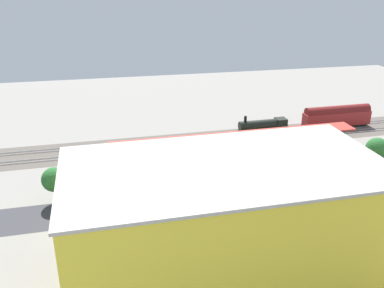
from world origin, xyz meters
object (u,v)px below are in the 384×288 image
at_px(street_tree_1, 54,180).
at_px(street_tree_4, 190,160).
at_px(box_truck_0, 200,207).
at_px(street_tree_0, 377,149).
at_px(parked_car_7, 116,214).
at_px(box_truck_1, 269,197).
at_px(locomotive, 265,126).
at_px(parked_car_0, 362,187).
at_px(street_tree_2, 310,147).
at_px(street_tree_5, 284,150).
at_px(parked_car_2, 298,194).
at_px(platform_canopy_near, 236,136).
at_px(construction_building, 224,222).
at_px(parked_car_3, 266,198).
at_px(parked_car_4, 229,199).
at_px(parked_car_5, 191,205).
at_px(passenger_coach, 337,116).
at_px(street_tree_3, 133,166).
at_px(traffic_light, 117,176).
at_px(parked_car_6, 155,209).
at_px(parked_car_1, 330,190).

bearing_deg(street_tree_1, street_tree_4, -179.90).
height_order(box_truck_0, street_tree_0, street_tree_0).
height_order(parked_car_7, box_truck_1, box_truck_1).
relative_size(locomotive, parked_car_0, 3.07).
distance_m(parked_car_0, street_tree_2, 12.59).
relative_size(street_tree_1, street_tree_5, 0.76).
bearing_deg(parked_car_7, parked_car_2, -179.61).
height_order(box_truck_1, street_tree_5, street_tree_5).
height_order(platform_canopy_near, construction_building, construction_building).
bearing_deg(parked_car_3, parked_car_4, -6.79).
distance_m(parked_car_5, street_tree_5, 23.15).
xyz_separation_m(passenger_coach, parked_car_3, (33.19, 33.73, -2.32)).
xyz_separation_m(parked_car_0, box_truck_0, (32.47, 2.33, 0.90)).
xyz_separation_m(street_tree_3, street_tree_4, (-10.77, 0.81, 0.61)).
bearing_deg(street_tree_3, street_tree_1, 3.44).
bearing_deg(locomotive, traffic_light, 33.20).
bearing_deg(parked_car_6, parked_car_2, -179.91).
distance_m(parked_car_7, traffic_light, 8.69).
bearing_deg(parked_car_5, platform_canopy_near, -124.25).
relative_size(parked_car_7, street_tree_1, 0.71).
relative_size(parked_car_5, street_tree_2, 0.53).
distance_m(street_tree_0, street_tree_4, 40.12).
bearing_deg(parked_car_0, parked_car_7, 0.10).
distance_m(parked_car_0, parked_car_6, 39.90).
relative_size(street_tree_0, street_tree_2, 0.79).
xyz_separation_m(parked_car_5, box_truck_1, (-13.91, 1.48, 0.79)).
height_order(passenger_coach, street_tree_3, street_tree_3).
bearing_deg(parked_car_4, parked_car_5, 3.77).
height_order(parked_car_7, box_truck_0, box_truck_0).
bearing_deg(traffic_light, street_tree_3, -166.00).
bearing_deg(passenger_coach, street_tree_5, 43.35).
xyz_separation_m(parked_car_7, street_tree_1, (10.27, -7.94, 3.75)).
xyz_separation_m(parked_car_5, street_tree_1, (23.51, -7.63, 3.71)).
distance_m(parked_car_6, street_tree_0, 48.84).
bearing_deg(street_tree_3, parked_car_1, 166.73).
relative_size(locomotive, parked_car_3, 3.12).
height_order(street_tree_2, street_tree_5, street_tree_5).
bearing_deg(street_tree_0, street_tree_3, -0.46).
bearing_deg(street_tree_5, parked_car_1, 124.20).
bearing_deg(street_tree_5, street_tree_1, 1.39).
bearing_deg(box_truck_1, parked_car_7, -2.47).
xyz_separation_m(street_tree_1, street_tree_4, (-24.95, -0.04, 1.52)).
distance_m(platform_canopy_near, parked_car_4, 23.83).
bearing_deg(street_tree_3, parked_car_3, 159.08).
height_order(parked_car_6, construction_building, construction_building).
xyz_separation_m(locomotive, construction_building, (26.10, 50.86, 6.36)).
bearing_deg(street_tree_1, passenger_coach, -159.94).
height_order(parked_car_1, street_tree_4, street_tree_4).
relative_size(parked_car_6, parked_car_7, 0.95).
distance_m(street_tree_2, traffic_light, 39.18).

